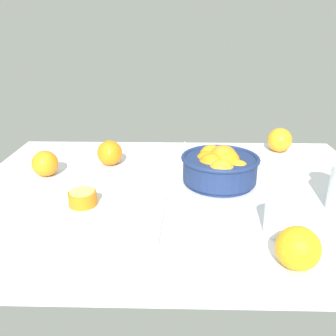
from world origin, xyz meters
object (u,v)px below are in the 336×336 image
at_px(fruit_bowl, 219,166).
at_px(cutting_board, 93,217).
at_px(loose_orange_1, 45,164).
at_px(orange_half_0, 83,198).
at_px(loose_orange_0, 110,153).
at_px(spoon, 193,149).
at_px(loose_orange_2, 298,248).
at_px(loose_orange_3, 280,140).
at_px(juice_glass, 280,219).

relative_size(fruit_bowl, cutting_board, 0.67).
bearing_deg(loose_orange_1, orange_half_0, -52.30).
relative_size(loose_orange_0, spoon, 0.58).
height_order(fruit_bowl, spoon, fruit_bowl).
bearing_deg(cutting_board, loose_orange_2, -22.31).
distance_m(orange_half_0, loose_orange_2, 0.50).
bearing_deg(fruit_bowl, loose_orange_2, -75.12).
relative_size(cutting_board, loose_orange_0, 4.04).
xyz_separation_m(orange_half_0, loose_orange_1, (-0.16, 0.21, 0.01)).
height_order(loose_orange_2, loose_orange_3, loose_orange_3).
relative_size(fruit_bowl, loose_orange_0, 2.72).
distance_m(loose_orange_0, spoon, 0.32).
relative_size(orange_half_0, loose_orange_3, 0.80).
bearing_deg(orange_half_0, loose_orange_0, 87.44).
bearing_deg(fruit_bowl, spoon, 101.51).
height_order(orange_half_0, spoon, orange_half_0).
height_order(loose_orange_0, loose_orange_2, loose_orange_2).
distance_m(cutting_board, spoon, 0.57).
bearing_deg(orange_half_0, loose_orange_1, 127.70).
bearing_deg(spoon, fruit_bowl, -78.49).
height_order(orange_half_0, loose_orange_0, loose_orange_0).
bearing_deg(spoon, loose_orange_2, -76.58).
bearing_deg(loose_orange_0, cutting_board, -86.67).
relative_size(loose_orange_1, spoon, 0.56).
bearing_deg(spoon, loose_orange_3, -1.54).
xyz_separation_m(fruit_bowl, cutting_board, (-0.31, -0.21, -0.05)).
bearing_deg(loose_orange_3, fruit_bowl, -130.15).
bearing_deg(cutting_board, spoon, 63.61).
bearing_deg(cutting_board, loose_orange_0, 93.33).
height_order(fruit_bowl, orange_half_0, fruit_bowl).
relative_size(fruit_bowl, juice_glass, 2.73).
xyz_separation_m(loose_orange_2, spoon, (-0.16, 0.68, -0.04)).
distance_m(orange_half_0, loose_orange_3, 0.75).
relative_size(juice_glass, orange_half_0, 1.17).
height_order(loose_orange_3, spoon, loose_orange_3).
bearing_deg(loose_orange_1, loose_orange_3, 17.85).
bearing_deg(fruit_bowl, loose_orange_0, 156.94).
distance_m(loose_orange_2, loose_orange_3, 0.69).
xyz_separation_m(loose_orange_1, loose_orange_3, (0.76, 0.24, 0.00)).
relative_size(juice_glass, spoon, 0.58).
bearing_deg(loose_orange_1, spoon, 29.17).
height_order(fruit_bowl, loose_orange_1, fruit_bowl).
relative_size(loose_orange_1, loose_orange_3, 0.91).
distance_m(cutting_board, loose_orange_3, 0.75).
height_order(loose_orange_0, loose_orange_1, loose_orange_0).
distance_m(loose_orange_3, spoon, 0.31).
height_order(cutting_board, loose_orange_0, loose_orange_0).
bearing_deg(loose_orange_3, loose_orange_1, -162.15).
xyz_separation_m(loose_orange_1, loose_orange_2, (0.61, -0.43, 0.00)).
xyz_separation_m(cutting_board, loose_orange_2, (0.42, -0.17, 0.04)).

